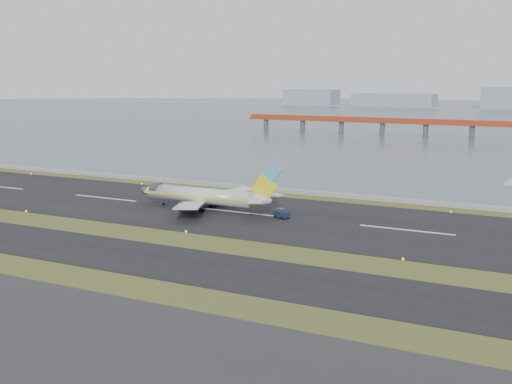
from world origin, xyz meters
TOP-DOWN VIEW (x-y plane):
  - ground at (0.00, 0.00)m, footprint 1000.00×1000.00m
  - taxiway_strip at (0.00, -12.00)m, footprint 1000.00×18.00m
  - runway_strip at (0.00, 30.00)m, footprint 1000.00×45.00m
  - seawall at (0.00, 60.00)m, footprint 1000.00×2.50m
  - bay_water at (0.00, 460.00)m, footprint 1400.00×800.00m
  - red_pier at (20.00, 250.00)m, footprint 260.00×5.00m
  - airliner at (-7.95, 28.76)m, footprint 38.52×32.89m
  - pushback_tug at (11.90, 28.76)m, footprint 3.98×3.22m

SIDE VIEW (x-z plane):
  - ground at x=0.00m, z-range 0.00..0.00m
  - bay_water at x=0.00m, z-range -0.65..0.65m
  - taxiway_strip at x=0.00m, z-range 0.00..0.10m
  - runway_strip at x=0.00m, z-range 0.00..0.10m
  - seawall at x=0.00m, z-range 0.00..1.00m
  - pushback_tug at x=11.90m, z-range -0.03..2.20m
  - airliner at x=-7.95m, z-range -2.94..9.86m
  - red_pier at x=20.00m, z-range 2.18..12.38m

